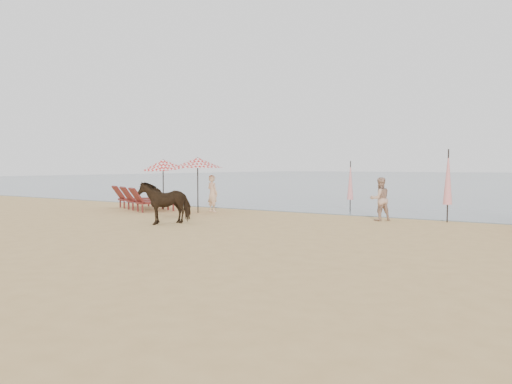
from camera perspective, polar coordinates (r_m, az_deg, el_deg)
ground at (r=11.77m, az=-13.41°, el=-6.43°), size 120.00×120.00×0.00m
lounger_cluster_left at (r=22.40m, az=-13.10°, el=-0.76°), size 3.59×2.97×0.68m
umbrella_open_left_a at (r=20.35m, az=-6.69°, el=3.35°), size 2.00×2.00×2.27m
umbrella_open_left_b at (r=22.15m, az=-10.58°, el=3.13°), size 1.80×1.83×2.29m
umbrella_closed_left at (r=20.99m, az=10.74°, el=1.29°), size 0.26×0.26×2.12m
umbrella_closed_right at (r=18.06m, az=21.09°, el=1.57°), size 0.30×0.30×2.48m
cow at (r=16.84m, az=-10.28°, el=-1.16°), size 1.32×1.83×1.41m
beachgoer_left at (r=20.80m, az=-5.00°, el=-0.17°), size 0.64×0.50×1.53m
beachgoer_right_a at (r=17.92m, az=13.99°, el=-0.79°), size 0.93×0.92×1.51m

